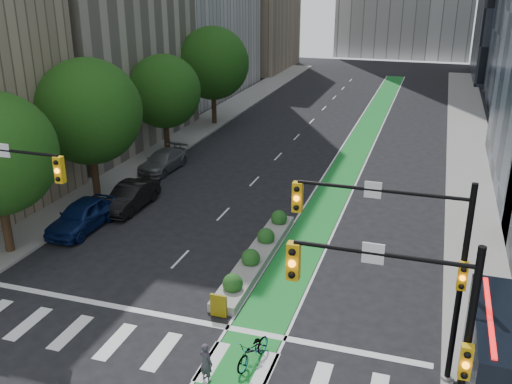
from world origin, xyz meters
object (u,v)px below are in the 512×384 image
Objects in this scene: parked_car_left_far at (163,161)px; median_planter at (257,254)px; cyclist at (206,362)px; parked_car_left_near at (82,215)px; parked_car_left_mid at (130,197)px; bicycle at (253,350)px.

median_planter is at bearing -43.26° from parked_car_left_far.
parked_car_left_near is (-11.35, 9.62, 0.08)m from cyclist.
bicycle is at bearing -44.33° from parked_car_left_mid.
median_planter is 10.35m from parked_car_left_near.
parked_car_left_far reaches higher than median_planter.
median_planter is 10.17m from parked_car_left_mid.
parked_car_left_far is at bearing 133.60° from median_planter.
bicycle is at bearing -52.32° from parked_car_left_far.
parked_car_left_far is (-0.37, 10.65, -0.12)m from parked_car_left_near.
parked_car_left_near is at bearing -105.29° from parked_car_left_mid.
parked_car_left_mid is (-11.58, 11.69, 0.25)m from bicycle.
bicycle is at bearing -108.43° from cyclist.
parked_car_left_near reaches higher than bicycle.
bicycle is at bearing -73.40° from median_planter.
bicycle is 15.03m from parked_car_left_near.
parked_car_left_near is at bearing 161.10° from bicycle.
parked_car_left_far is (-10.70, 11.23, 0.34)m from median_planter.
cyclist is at bearing -83.55° from median_planter.
parked_car_left_mid is 7.29m from parked_car_left_far.
median_planter is 2.17× the size of parked_car_left_mid.
cyclist is 14.88m from parked_car_left_near.
parked_car_left_near reaches higher than parked_car_left_far.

